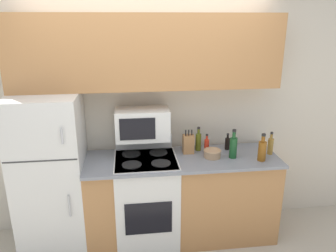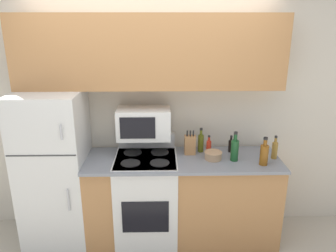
% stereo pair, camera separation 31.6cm
% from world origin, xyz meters
% --- Properties ---
extents(wall_back, '(8.00, 0.05, 2.55)m').
position_xyz_m(wall_back, '(0.00, 0.66, 1.27)').
color(wall_back, beige).
rests_on(wall_back, ground_plane).
extents(lower_cabinets, '(1.95, 0.64, 0.93)m').
position_xyz_m(lower_cabinets, '(0.32, 0.30, 0.47)').
color(lower_cabinets, '#B27A47').
rests_on(lower_cabinets, ground_plane).
extents(refrigerator, '(0.65, 0.65, 1.61)m').
position_xyz_m(refrigerator, '(-0.98, 0.31, 0.80)').
color(refrigerator, silver).
rests_on(refrigerator, ground_plane).
extents(upper_cabinets, '(2.60, 0.32, 0.71)m').
position_xyz_m(upper_cabinets, '(0.00, 0.47, 1.96)').
color(upper_cabinets, '#B27A47').
rests_on(upper_cabinets, refrigerator).
extents(stove, '(0.63, 0.62, 1.10)m').
position_xyz_m(stove, '(-0.05, 0.29, 0.48)').
color(stove, silver).
rests_on(stove, ground_plane).
extents(microwave, '(0.54, 0.31, 0.31)m').
position_xyz_m(microwave, '(-0.07, 0.43, 1.26)').
color(microwave, silver).
rests_on(microwave, stove).
extents(knife_block, '(0.11, 0.09, 0.26)m').
position_xyz_m(knife_block, '(0.40, 0.40, 1.03)').
color(knife_block, '#B27A47').
rests_on(knife_block, lower_cabinets).
extents(bowl, '(0.18, 0.18, 0.08)m').
position_xyz_m(bowl, '(0.62, 0.26, 0.97)').
color(bowl, tan).
rests_on(bowl, lower_cabinets).
extents(bottle_hot_sauce, '(0.05, 0.05, 0.20)m').
position_xyz_m(bottle_hot_sauce, '(0.60, 0.40, 1.01)').
color(bottle_hot_sauce, red).
rests_on(bottle_hot_sauce, lower_cabinets).
extents(bottle_olive_oil, '(0.06, 0.06, 0.26)m').
position_xyz_m(bottle_olive_oil, '(0.52, 0.46, 1.03)').
color(bottle_olive_oil, '#5B6619').
rests_on(bottle_olive_oil, lower_cabinets).
extents(bottle_wine_green, '(0.08, 0.08, 0.30)m').
position_xyz_m(bottle_wine_green, '(0.83, 0.23, 1.05)').
color(bottle_wine_green, '#194C23').
rests_on(bottle_wine_green, lower_cabinets).
extents(bottle_vinegar, '(0.06, 0.06, 0.24)m').
position_xyz_m(bottle_vinegar, '(1.24, 0.27, 1.02)').
color(bottle_vinegar, olive).
rests_on(bottle_vinegar, lower_cabinets).
extents(bottle_soy_sauce, '(0.05, 0.05, 0.18)m').
position_xyz_m(bottle_soy_sauce, '(0.84, 0.45, 1.00)').
color(bottle_soy_sauce, black).
rests_on(bottle_soy_sauce, lower_cabinets).
extents(bottle_whiskey, '(0.08, 0.08, 0.28)m').
position_xyz_m(bottle_whiskey, '(1.09, 0.13, 1.04)').
color(bottle_whiskey, brown).
rests_on(bottle_whiskey, lower_cabinets).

